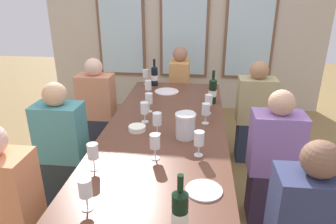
% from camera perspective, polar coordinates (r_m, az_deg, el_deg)
% --- Properties ---
extents(ground_plane, '(12.00, 12.00, 0.00)m').
position_cam_1_polar(ground_plane, '(2.82, -0.58, -17.05)').
color(ground_plane, olive).
extents(back_wall_with_windows, '(4.16, 0.10, 2.90)m').
position_cam_1_polar(back_wall_with_windows, '(4.69, 3.11, 17.92)').
color(back_wall_with_windows, beige).
rests_on(back_wall_with_windows, ground).
extents(dining_table, '(0.96, 2.61, 0.74)m').
position_cam_1_polar(dining_table, '(2.45, -0.64, -4.67)').
color(dining_table, brown).
rests_on(dining_table, ground).
extents(white_plate_0, '(0.20, 0.20, 0.01)m').
position_cam_1_polar(white_plate_0, '(1.75, 6.71, -14.25)').
color(white_plate_0, white).
rests_on(white_plate_0, dining_table).
extents(white_plate_1, '(0.26, 0.26, 0.01)m').
position_cam_1_polar(white_plate_1, '(3.31, -0.24, 3.84)').
color(white_plate_1, white).
rests_on(white_plate_1, dining_table).
extents(metal_pitcher, '(0.16, 0.16, 0.19)m').
position_cam_1_polar(metal_pitcher, '(2.26, 3.25, -2.55)').
color(metal_pitcher, silver).
rests_on(metal_pitcher, dining_table).
extents(wine_bottle_0, '(0.08, 0.08, 0.31)m').
position_cam_1_polar(wine_bottle_0, '(3.52, -2.53, 6.78)').
color(wine_bottle_0, black).
rests_on(wine_bottle_0, dining_table).
extents(wine_bottle_1, '(0.08, 0.08, 0.32)m').
position_cam_1_polar(wine_bottle_1, '(2.98, 8.31, 3.94)').
color(wine_bottle_1, black).
rests_on(wine_bottle_1, dining_table).
extents(wine_bottle_2, '(0.08, 0.08, 0.31)m').
position_cam_1_polar(wine_bottle_2, '(1.42, 2.22, -18.15)').
color(wine_bottle_2, black).
rests_on(wine_bottle_2, dining_table).
extents(tasting_bowl_0, '(0.14, 0.14, 0.04)m').
position_cam_1_polar(tasting_bowl_0, '(2.41, -5.77, -3.05)').
color(tasting_bowl_0, white).
rests_on(tasting_bowl_0, dining_table).
extents(tasting_bowl_1, '(0.14, 0.14, 0.04)m').
position_cam_1_polar(tasting_bowl_1, '(2.65, 3.54, -0.56)').
color(tasting_bowl_1, white).
rests_on(tasting_bowl_1, dining_table).
extents(wine_glass_0, '(0.07, 0.07, 0.17)m').
position_cam_1_polar(wine_glass_0, '(2.30, -2.04, -1.49)').
color(wine_glass_0, white).
rests_on(wine_glass_0, dining_table).
extents(wine_glass_1, '(0.07, 0.07, 0.17)m').
position_cam_1_polar(wine_glass_1, '(2.51, 7.07, 0.36)').
color(wine_glass_1, white).
rests_on(wine_glass_1, dining_table).
extents(wine_glass_2, '(0.07, 0.07, 0.17)m').
position_cam_1_polar(wine_glass_2, '(3.58, -4.18, 7.10)').
color(wine_glass_2, white).
rests_on(wine_glass_2, dining_table).
extents(wine_glass_3, '(0.07, 0.07, 0.17)m').
position_cam_1_polar(wine_glass_3, '(2.02, 5.81, -5.02)').
color(wine_glass_3, white).
rests_on(wine_glass_3, dining_table).
extents(wine_glass_4, '(0.07, 0.07, 0.17)m').
position_cam_1_polar(wine_glass_4, '(1.97, -2.45, -5.68)').
color(wine_glass_4, white).
rests_on(wine_glass_4, dining_table).
extents(wine_glass_5, '(0.07, 0.07, 0.17)m').
position_cam_1_polar(wine_glass_5, '(3.13, -3.73, 4.86)').
color(wine_glass_5, white).
rests_on(wine_glass_5, dining_table).
extents(wine_glass_6, '(0.07, 0.07, 0.17)m').
position_cam_1_polar(wine_glass_6, '(2.52, -4.39, 0.59)').
color(wine_glass_6, white).
rests_on(wine_glass_6, dining_table).
extents(wine_glass_7, '(0.07, 0.07, 0.17)m').
position_cam_1_polar(wine_glass_7, '(2.74, -3.59, 2.46)').
color(wine_glass_7, white).
rests_on(wine_glass_7, dining_table).
extents(wine_glass_8, '(0.07, 0.07, 0.17)m').
position_cam_1_polar(wine_glass_8, '(1.91, -13.81, -7.21)').
color(wine_glass_8, white).
rests_on(wine_glass_8, dining_table).
extents(wine_glass_9, '(0.07, 0.07, 0.17)m').
position_cam_1_polar(wine_glass_9, '(1.60, -15.12, -13.72)').
color(wine_glass_9, white).
rests_on(wine_glass_9, dining_table).
extents(wine_glass_10, '(0.07, 0.07, 0.17)m').
position_cam_1_polar(wine_glass_10, '(2.72, 7.58, 2.15)').
color(wine_glass_10, white).
rests_on(wine_glass_10, dining_table).
extents(seated_person_0, '(0.38, 0.24, 1.11)m').
position_cam_1_polar(seated_person_0, '(2.15, -27.84, -16.42)').
color(seated_person_0, '#282543').
rests_on(seated_person_0, ground).
extents(seated_person_2, '(0.38, 0.24, 1.11)m').
position_cam_1_polar(seated_person_2, '(2.72, -19.01, -6.70)').
color(seated_person_2, '#273135').
rests_on(seated_person_2, ground).
extents(seated_person_3, '(0.38, 0.24, 1.11)m').
position_cam_1_polar(seated_person_3, '(2.54, 18.97, -8.78)').
color(seated_person_3, '#362741').
rests_on(seated_person_3, ground).
extents(seated_person_4, '(0.38, 0.24, 1.11)m').
position_cam_1_polar(seated_person_4, '(3.47, -13.01, 0.28)').
color(seated_person_4, '#2C2E3D').
rests_on(seated_person_4, ground).
extents(seated_person_5, '(0.38, 0.24, 1.11)m').
position_cam_1_polar(seated_person_5, '(3.39, 15.75, -0.55)').
color(seated_person_5, '#252F44').
rests_on(seated_person_5, ground).
extents(seated_person_6, '(0.24, 0.38, 1.11)m').
position_cam_1_polar(seated_person_6, '(4.04, 2.16, 3.90)').
color(seated_person_6, '#3A2838').
rests_on(seated_person_6, ground).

